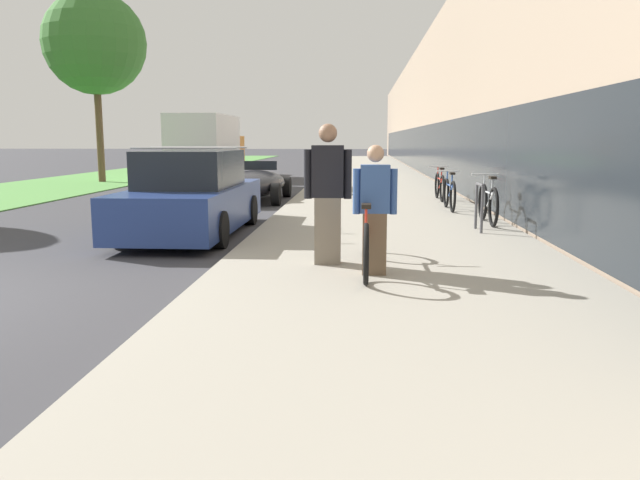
{
  "coord_description": "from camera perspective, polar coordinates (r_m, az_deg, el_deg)",
  "views": [
    {
      "loc": [
        5.03,
        -5.82,
        1.71
      ],
      "look_at": [
        3.88,
        12.14,
        -1.19
      ],
      "focal_mm": 35.0,
      "sensor_mm": 36.0,
      "label": 1
    }
  ],
  "objects": [
    {
      "name": "tandem_bicycle",
      "position": [
        7.8,
        4.17,
        0.1
      ],
      "size": [
        0.52,
        2.52,
        0.88
      ],
      "color": "black",
      "rests_on": "sidewalk_slab"
    },
    {
      "name": "sidewalk_slab",
      "position": [
        26.87,
        4.77,
        5.6
      ],
      "size": [
        4.75,
        70.0,
        0.11
      ],
      "color": "gray",
      "rests_on": "ground"
    },
    {
      "name": "parked_sedan_curbside",
      "position": [
        11.51,
        -11.58,
        3.87
      ],
      "size": [
        1.84,
        4.69,
        1.59
      ],
      "color": "navy",
      "rests_on": "ground"
    },
    {
      "name": "moving_truck",
      "position": [
        29.13,
        -10.27,
        8.43
      ],
      "size": [
        2.35,
        6.65,
        2.78
      ],
      "color": "orange",
      "rests_on": "ground"
    },
    {
      "name": "cruiser_bike_farthest",
      "position": [
        17.04,
        10.88,
        4.88
      ],
      "size": [
        0.52,
        1.77,
        0.89
      ],
      "color": "black",
      "rests_on": "sidewalk_slab"
    },
    {
      "name": "person_rider",
      "position": [
        7.43,
        5.03,
        2.74
      ],
      "size": [
        0.52,
        0.21,
        1.54
      ],
      "color": "brown",
      "rests_on": "sidewalk_slab"
    },
    {
      "name": "person_bystander",
      "position": [
        8.04,
        0.72,
        4.2
      ],
      "size": [
        0.61,
        0.24,
        1.8
      ],
      "color": "#756B5B",
      "rests_on": "sidewalk_slab"
    },
    {
      "name": "lawn_strip",
      "position": [
        32.87,
        -16.54,
        5.83
      ],
      "size": [
        5.44,
        70.0,
        0.03
      ],
      "color": "#518E42",
      "rests_on": "ground"
    },
    {
      "name": "street_tree_far",
      "position": [
        27.08,
        -19.9,
        16.53
      ],
      "size": [
        3.97,
        3.97,
        7.43
      ],
      "color": "brown",
      "rests_on": "ground"
    },
    {
      "name": "vintage_roadster_curbside",
      "position": [
        17.72,
        -6.09,
        5.14
      ],
      "size": [
        1.81,
        4.28,
        1.1
      ],
      "color": "black",
      "rests_on": "ground"
    },
    {
      "name": "cruiser_bike_nearest",
      "position": [
        12.43,
        15.11,
        3.27
      ],
      "size": [
        0.52,
        1.76,
        0.94
      ],
      "color": "black",
      "rests_on": "sidewalk_slab"
    },
    {
      "name": "bike_rack_hoop",
      "position": [
        11.35,
        14.36,
        3.38
      ],
      "size": [
        0.05,
        0.6,
        0.84
      ],
      "color": "#4C4C51",
      "rests_on": "sidewalk_slab"
    },
    {
      "name": "storefront_facade",
      "position": [
        35.74,
        16.8,
        11.24
      ],
      "size": [
        10.01,
        70.0,
        6.5
      ],
      "color": "gray",
      "rests_on": "ground"
    },
    {
      "name": "cruiser_bike_middle",
      "position": [
        14.67,
        11.75,
        4.18
      ],
      "size": [
        0.52,
        1.76,
        0.89
      ],
      "color": "black",
      "rests_on": "sidewalk_slab"
    }
  ]
}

